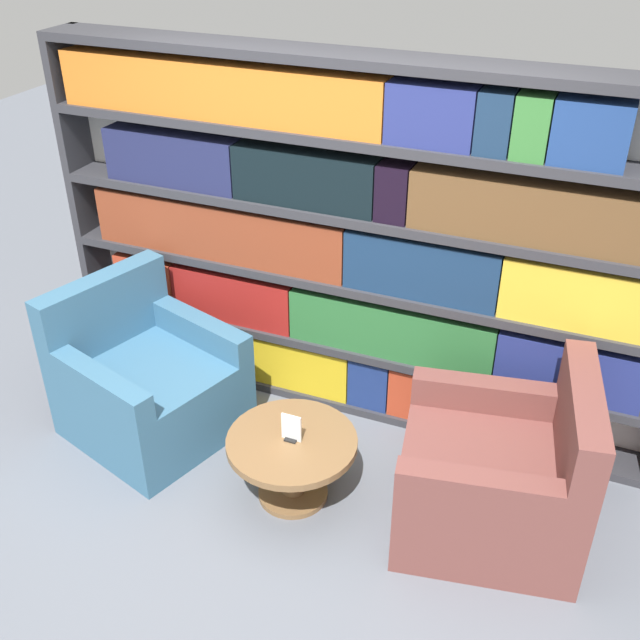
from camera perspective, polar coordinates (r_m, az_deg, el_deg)
The scene contains 6 objects.
ground_plane at distance 3.90m, azimuth -4.63°, elevation -16.04°, with size 14.00×14.00×0.00m, color slate.
bookshelf at distance 4.20m, azimuth 2.08°, elevation 5.40°, with size 3.59×0.30×2.09m.
armchair_left at distance 4.44m, azimuth -13.04°, elevation -4.74°, with size 1.07×1.04×0.89m.
armchair_right at distance 3.83m, azimuth 13.38°, elevation -11.64°, with size 0.99×0.97×0.89m.
coffee_table at distance 3.90m, azimuth -2.14°, elevation -10.26°, with size 0.67×0.67×0.38m.
table_sign at distance 3.79m, azimuth -2.19°, elevation -8.33°, with size 0.11×0.06×0.15m.
Camera 1 is at (1.28, -2.31, 2.87)m, focal length 42.00 mm.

